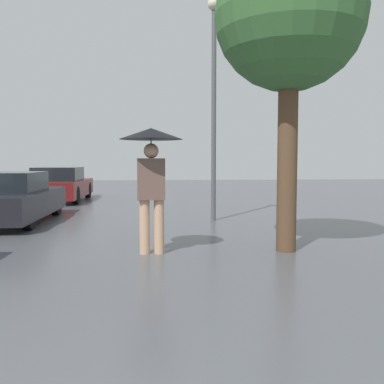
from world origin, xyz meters
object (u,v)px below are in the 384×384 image
parked_car_middle (5,199)px  tree (290,18)px  pedestrian (151,159)px  street_lamp (214,81)px  parked_car_farthest (60,185)px

parked_car_middle → tree: tree is taller
pedestrian → parked_car_middle: bearing=133.0°
parked_car_middle → street_lamp: street_lamp is taller
tree → street_lamp: 3.57m
parked_car_middle → street_lamp: size_ratio=0.75×
street_lamp → tree: bearing=-79.1°
parked_car_middle → street_lamp: (4.78, -0.09, 2.70)m
tree → parked_car_farthest: bearing=121.4°
parked_car_farthest → street_lamp: 7.61m
pedestrian → parked_car_middle: pedestrian is taller
parked_car_farthest → pedestrian: bearing=-69.6°
pedestrian → parked_car_farthest: size_ratio=0.47×
parked_car_middle → parked_car_farthest: 5.25m
parked_car_farthest → street_lamp: street_lamp is taller
pedestrian → parked_car_middle: 5.01m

